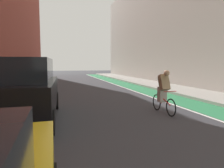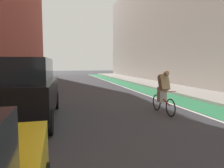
{
  "view_description": "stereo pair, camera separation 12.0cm",
  "coord_description": "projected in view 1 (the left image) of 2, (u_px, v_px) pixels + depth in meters",
  "views": [
    {
      "loc": [
        -2.33,
        2.5,
        1.8
      ],
      "look_at": [
        -0.12,
        10.76,
        0.98
      ],
      "focal_mm": 33.4,
      "sensor_mm": 36.0,
      "label": 1
    },
    {
      "loc": [
        -2.21,
        2.47,
        1.8
      ],
      "look_at": [
        -0.12,
        10.76,
        0.98
      ],
      "focal_mm": 33.4,
      "sensor_mm": 36.0,
      "label": 2
    }
  ],
  "objects": [
    {
      "name": "lane_divider_stripe",
      "position": [
        121.0,
        87.0,
        16.63
      ],
      "size": [
        0.12,
        40.55,
        0.0
      ],
      "primitive_type": "cube",
      "color": "white",
      "rests_on": "ground"
    },
    {
      "name": "ground_plane",
      "position": [
        92.0,
        91.0,
        14.02
      ],
      "size": [
        89.22,
        89.22,
        0.0
      ],
      "primitive_type": "plane",
      "color": "#38383D"
    },
    {
      "name": "sidewalk_right",
      "position": [
        156.0,
        85.0,
        17.42
      ],
      "size": [
        2.73,
        40.55,
        0.14
      ],
      "primitive_type": "cube",
      "color": "#A8A59E",
      "rests_on": "ground"
    },
    {
      "name": "cyclist_mid",
      "position": [
        163.0,
        90.0,
        7.63
      ],
      "size": [
        0.48,
        1.67,
        1.59
      ],
      "color": "black",
      "rests_on": "ground"
    },
    {
      "name": "parked_suv_black",
      "position": [
        23.0,
        89.0,
        6.5
      ],
      "size": [
        2.12,
        4.39,
        1.98
      ],
      "color": "black",
      "rests_on": "ground"
    },
    {
      "name": "building_facade_right",
      "position": [
        173.0,
        19.0,
        19.43
      ],
      "size": [
        2.4,
        36.55,
        12.03
      ],
      "primitive_type": "cube",
      "color": "#B2ADA3",
      "rests_on": "ground"
    },
    {
      "name": "bike_lane_paint",
      "position": [
        132.0,
        86.0,
        16.86
      ],
      "size": [
        1.6,
        40.55,
        0.0
      ],
      "primitive_type": "cube",
      "color": "#2D8451",
      "rests_on": "ground"
    }
  ]
}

